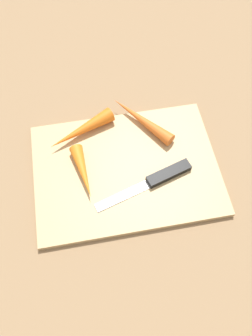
{
  "coord_description": "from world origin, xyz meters",
  "views": [
    {
      "loc": [
        0.06,
        0.31,
        0.6
      ],
      "look_at": [
        0.0,
        0.0,
        0.01
      ],
      "focal_mm": 36.28,
      "sensor_mm": 36.0,
      "label": 1
    }
  ],
  "objects_px": {
    "carrot_medium": "(81,130)",
    "carrot_shortest": "(83,171)",
    "cutting_board": "(126,169)",
    "knife": "(163,176)",
    "carrot_longest": "(142,119)"
  },
  "relations": [
    {
      "from": "cutting_board",
      "to": "knife",
      "type": "distance_m",
      "value": 0.07
    },
    {
      "from": "carrot_medium",
      "to": "carrot_shortest",
      "type": "distance_m",
      "value": 0.09
    },
    {
      "from": "knife",
      "to": "carrot_longest",
      "type": "relative_size",
      "value": 1.26
    },
    {
      "from": "knife",
      "to": "carrot_shortest",
      "type": "bearing_deg",
      "value": -30.09
    },
    {
      "from": "cutting_board",
      "to": "knife",
      "type": "relative_size",
      "value": 1.83
    },
    {
      "from": "knife",
      "to": "carrot_medium",
      "type": "xyz_separation_m",
      "value": [
        0.14,
        -0.13,
        0.01
      ]
    },
    {
      "from": "carrot_longest",
      "to": "knife",
      "type": "bearing_deg",
      "value": 148.47
    },
    {
      "from": "cutting_board",
      "to": "carrot_medium",
      "type": "height_order",
      "value": "carrot_medium"
    },
    {
      "from": "carrot_medium",
      "to": "carrot_shortest",
      "type": "relative_size",
      "value": 1.29
    },
    {
      "from": "carrot_medium",
      "to": "carrot_shortest",
      "type": "height_order",
      "value": "carrot_medium"
    },
    {
      "from": "cutting_board",
      "to": "carrot_shortest",
      "type": "relative_size",
      "value": 3.25
    },
    {
      "from": "carrot_medium",
      "to": "carrot_shortest",
      "type": "xyz_separation_m",
      "value": [
        0.01,
        0.09,
        -0.0
      ]
    },
    {
      "from": "carrot_medium",
      "to": "cutting_board",
      "type": "bearing_deg",
      "value": 104.3
    },
    {
      "from": "knife",
      "to": "carrot_shortest",
      "type": "height_order",
      "value": "carrot_shortest"
    },
    {
      "from": "cutting_board",
      "to": "carrot_shortest",
      "type": "height_order",
      "value": "carrot_shortest"
    }
  ]
}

